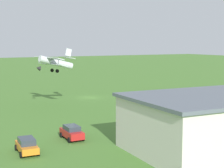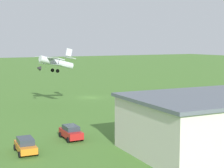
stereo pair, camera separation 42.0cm
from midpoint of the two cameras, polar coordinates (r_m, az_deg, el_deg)
name	(u,v)px [view 1 (the left image)]	position (r m, az deg, el deg)	size (l,w,h in m)	color
ground_plane	(90,98)	(75.33, -3.69, -2.13)	(400.00, 400.00, 0.00)	#47752D
biplane	(54,62)	(64.50, -9.19, 3.38)	(7.30, 8.82, 4.25)	silver
car_red	(72,132)	(43.55, -6.60, -7.50)	(1.99, 3.97, 1.66)	red
car_orange	(27,145)	(39.12, -13.51, -9.33)	(2.19, 4.19, 1.59)	orange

